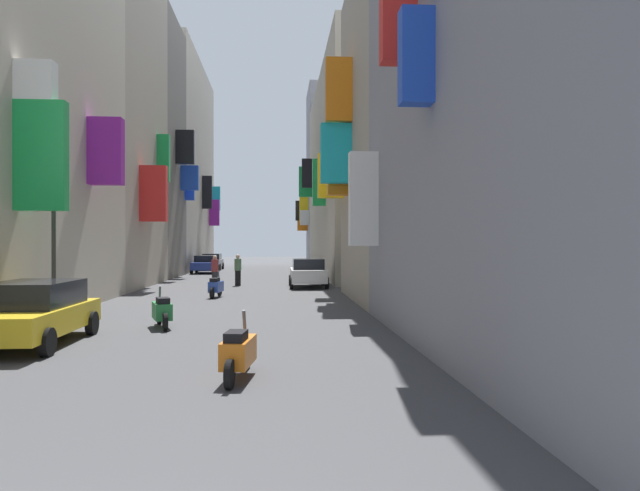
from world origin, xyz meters
TOP-DOWN VIEW (x-y plane):
  - ground_plane at (0.00, 30.00)m, footprint 140.00×140.00m
  - building_left_mid_a at (-7.99, 29.48)m, footprint 7.32×9.94m
  - building_left_mid_b at (-7.99, 38.12)m, footprint 7.24×7.33m
  - building_left_mid_c at (-7.99, 50.90)m, footprint 7.01×18.22m
  - building_right_mid_a at (7.97, 21.05)m, footprint 7.27×8.54m
  - building_right_mid_c at (7.99, 40.59)m, footprint 7.39×24.83m
  - building_right_far at (7.98, 56.50)m, footprint 7.25×7.00m
  - parked_car_grey at (-3.93, 49.14)m, footprint 1.84×4.15m
  - parked_car_white at (3.55, 28.20)m, footprint 1.99×3.93m
  - parked_car_yellow at (-3.68, 11.44)m, footprint 2.03×4.26m
  - parked_car_blue at (-3.78, 43.39)m, footprint 1.90×4.15m
  - scooter_blue at (-0.72, 22.76)m, footprint 0.59×1.77m
  - scooter_green at (-1.23, 13.91)m, footprint 0.75×1.76m
  - scooter_orange at (1.30, 7.74)m, footprint 0.58×1.91m
  - pedestrian_crossing at (-1.43, 28.83)m, footprint 0.46×0.46m
  - pedestrian_near_left at (-0.26, 29.69)m, footprint 0.49×0.49m
  - traffic_light_far_corner at (-4.59, 15.11)m, footprint 0.26×0.34m

SIDE VIEW (x-z plane):
  - ground_plane at x=0.00m, z-range 0.00..0.00m
  - scooter_blue at x=-0.72m, z-range -0.10..1.03m
  - scooter_green at x=-1.23m, z-range -0.10..1.03m
  - scooter_orange at x=1.30m, z-range -0.10..1.03m
  - parked_car_blue at x=-3.78m, z-range 0.04..1.43m
  - parked_car_grey at x=-3.93m, z-range 0.04..1.47m
  - parked_car_yellow at x=-3.68m, z-range 0.03..1.48m
  - parked_car_white at x=3.55m, z-range 0.03..1.56m
  - pedestrian_crossing at x=-1.43m, z-range 0.00..1.69m
  - pedestrian_near_left at x=-0.26m, z-range 0.00..1.72m
  - traffic_light_far_corner at x=-4.59m, z-range 0.81..5.40m
  - building_right_mid_a at x=7.97m, z-range 0.00..13.53m
  - building_right_mid_c at x=7.99m, z-range 0.00..14.80m
  - building_left_mid_b at x=-7.99m, z-range 0.00..17.84m
  - building_right_far at x=7.98m, z-range -0.02..18.19m
  - building_left_mid_a at x=-7.99m, z-range -0.01..18.19m
  - building_left_mid_c at x=-7.99m, z-range 0.00..18.75m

